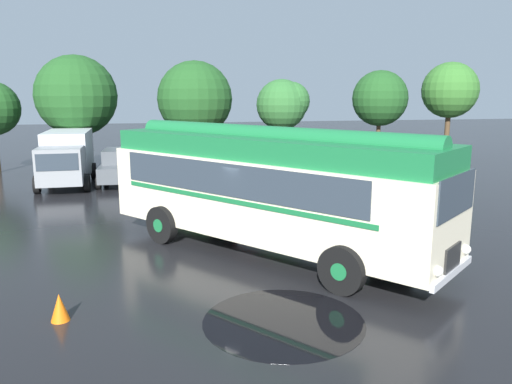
{
  "coord_description": "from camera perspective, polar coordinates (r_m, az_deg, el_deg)",
  "views": [
    {
      "loc": [
        -2.93,
        -13.3,
        4.37
      ],
      "look_at": [
        0.04,
        1.17,
        1.4
      ],
      "focal_mm": 35.0,
      "sensor_mm": 36.0,
      "label": 1
    }
  ],
  "objects": [
    {
      "name": "puddle_patch",
      "position": [
        10.01,
        3.17,
        -14.53
      ],
      "size": [
        3.15,
        3.15,
        0.01
      ],
      "primitive_type": "cylinder",
      "color": "black",
      "rests_on": "ground"
    },
    {
      "name": "ground_plane",
      "position": [
        14.3,
        0.8,
        -6.42
      ],
      "size": [
        120.0,
        120.0,
        0.0
      ],
      "primitive_type": "plane",
      "color": "black"
    },
    {
      "name": "car_mid_left",
      "position": [
        25.39,
        -8.44,
        3.27
      ],
      "size": [
        2.34,
        4.37,
        1.66
      ],
      "color": "#4C5156",
      "rests_on": "ground"
    },
    {
      "name": "tree_left_of_centre",
      "position": [
        29.46,
        -19.97,
        10.3
      ],
      "size": [
        4.39,
        4.39,
        6.36
      ],
      "color": "#4C3823",
      "rests_on": "ground"
    },
    {
      "name": "tree_centre",
      "position": [
        29.17,
        -6.88,
        10.65
      ],
      "size": [
        4.28,
        4.28,
        6.13
      ],
      "color": "#4C3823",
      "rests_on": "ground"
    },
    {
      "name": "traffic_cone",
      "position": [
        10.62,
        -21.53,
        -12.15
      ],
      "size": [
        0.36,
        0.36,
        0.55
      ],
      "primitive_type": "cone",
      "color": "orange",
      "rests_on": "ground"
    },
    {
      "name": "car_near_left",
      "position": [
        25.01,
        -15.22,
        2.87
      ],
      "size": [
        2.07,
        4.26,
        1.66
      ],
      "color": "#4C5156",
      "rests_on": "ground"
    },
    {
      "name": "tree_extra_right",
      "position": [
        36.56,
        21.22,
        10.77
      ],
      "size": [
        3.71,
        3.71,
        6.34
      ],
      "color": "#4C3823",
      "rests_on": "ground"
    },
    {
      "name": "car_mid_right",
      "position": [
        25.69,
        -2.12,
        3.48
      ],
      "size": [
        2.06,
        4.25,
        1.66
      ],
      "color": "maroon",
      "rests_on": "ground"
    },
    {
      "name": "box_van",
      "position": [
        25.53,
        -20.79,
        3.87
      ],
      "size": [
        2.44,
        5.82,
        2.5
      ],
      "color": "#B2B7BC",
      "rests_on": "ground"
    },
    {
      "name": "vintage_bus",
      "position": [
        13.53,
        1.32,
        0.82
      ],
      "size": [
        8.25,
        9.37,
        3.49
      ],
      "color": "beige",
      "rests_on": "ground"
    },
    {
      "name": "tree_far_right",
      "position": [
        33.55,
        14.0,
        10.43
      ],
      "size": [
        3.55,
        3.55,
        5.74
      ],
      "color": "#4C3823",
      "rests_on": "ground"
    },
    {
      "name": "tree_right_of_centre",
      "position": [
        31.08,
        3.25,
        10.03
      ],
      "size": [
        3.26,
        3.1,
        5.15
      ],
      "color": "#4C3823",
      "rests_on": "ground"
    }
  ]
}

